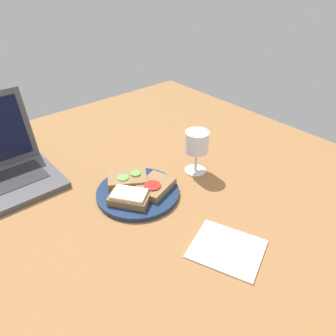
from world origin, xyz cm
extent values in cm
cube|color=#9E6B3D|center=(0.00, 0.00, 1.50)|extent=(140.00, 140.00, 3.00)
cylinder|color=navy|center=(-0.03, 3.12, 3.68)|extent=(22.82, 22.82, 1.35)
cube|color=#937047|center=(0.06, 7.92, 5.64)|extent=(13.35, 12.48, 2.57)
cylinder|color=#6BB74C|center=(-1.61, 7.63, 7.08)|extent=(3.17, 3.17, 0.30)
cylinder|color=#6BB74C|center=(2.17, 6.87, 7.16)|extent=(2.82, 2.82, 0.47)
cube|color=brown|center=(-4.23, 0.81, 5.38)|extent=(11.52, 12.38, 2.04)
cube|color=#F4EAB7|center=(-4.23, 0.81, 6.77)|extent=(9.82, 10.52, 0.74)
cube|color=#937047|center=(4.07, 0.64, 5.35)|extent=(12.56, 10.77, 1.99)
cylinder|color=red|center=(2.78, 0.42, 6.55)|extent=(4.55, 4.55, 0.42)
cylinder|color=white|center=(20.31, 1.10, 3.20)|extent=(6.58, 6.58, 0.40)
cylinder|color=white|center=(20.31, 1.10, 6.80)|extent=(0.81, 0.81, 6.79)
cylinder|color=white|center=(20.31, 1.10, 13.32)|extent=(7.05, 7.05, 6.25)
cylinder|color=white|center=(20.31, 1.10, 12.82)|extent=(6.49, 6.49, 5.26)
cube|color=white|center=(3.41, -26.28, 3.20)|extent=(18.23, 19.45, 0.40)
camera|label=1|loc=(-40.21, -56.76, 59.46)|focal=35.00mm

